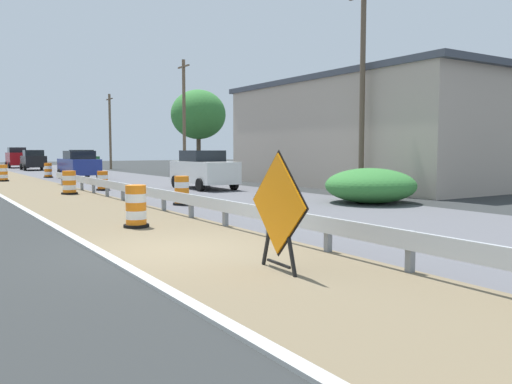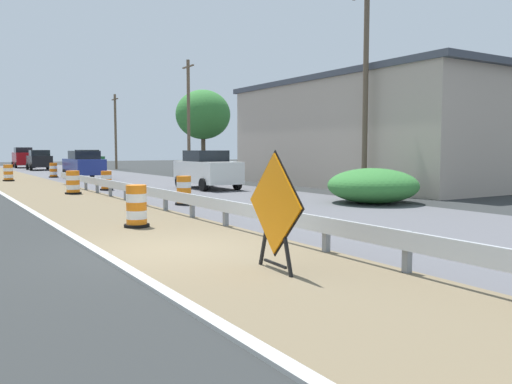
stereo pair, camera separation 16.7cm
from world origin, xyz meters
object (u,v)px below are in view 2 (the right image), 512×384
at_px(car_trailing_near_lane, 88,161).
at_px(traffic_barrel_close, 184,192).
at_px(traffic_barrel_farther, 8,174).
at_px(utility_pole_far, 116,130).
at_px(car_mid_far_lane, 207,170).
at_px(car_lead_far_lane, 84,165).
at_px(car_lead_near_lane, 39,160).
at_px(traffic_barrel_nearest, 137,208).
at_px(utility_pole_near, 366,87).
at_px(traffic_barrel_farthest, 53,171).
at_px(car_trailing_far_lane, 23,158).
at_px(utility_pole_mid, 189,116).
at_px(warning_sign_diamond, 275,208).
at_px(traffic_barrel_mid, 106,182).
at_px(traffic_barrel_far, 73,184).

bearing_deg(car_trailing_near_lane, traffic_barrel_close, -10.00).
height_order(traffic_barrel_farther, utility_pole_far, utility_pole_far).
bearing_deg(car_mid_far_lane, car_lead_far_lane, -165.42).
bearing_deg(car_lead_near_lane, utility_pole_far, -100.34).
bearing_deg(traffic_barrel_nearest, car_mid_far_lane, 55.32).
bearing_deg(utility_pole_near, car_lead_near_lane, 101.49).
bearing_deg(traffic_barrel_farthest, car_mid_far_lane, -73.51).
height_order(traffic_barrel_farthest, car_trailing_far_lane, car_trailing_far_lane).
bearing_deg(car_trailing_far_lane, utility_pole_mid, -162.18).
relative_size(warning_sign_diamond, traffic_barrel_nearest, 1.84).
relative_size(traffic_barrel_nearest, traffic_barrel_close, 1.05).
distance_m(traffic_barrel_farthest, car_trailing_near_lane, 9.09).
bearing_deg(traffic_barrel_close, utility_pole_far, 76.64).
bearing_deg(car_lead_far_lane, car_trailing_near_lane, -16.05).
relative_size(traffic_barrel_close, car_trailing_far_lane, 0.24).
distance_m(warning_sign_diamond, car_trailing_far_lane, 55.13).
bearing_deg(utility_pole_mid, traffic_barrel_nearest, -117.87).
height_order(traffic_barrel_mid, car_lead_near_lane, car_lead_near_lane).
xyz_separation_m(traffic_barrel_nearest, traffic_barrel_farther, (-0.26, 23.48, -0.03)).
xyz_separation_m(traffic_barrel_mid, traffic_barrel_farthest, (0.15, 13.70, 0.04)).
xyz_separation_m(traffic_barrel_farther, car_lead_near_lane, (4.86, 17.59, 0.50)).
bearing_deg(traffic_barrel_farthest, traffic_barrel_farther, -138.60).
height_order(traffic_barrel_far, car_trailing_near_lane, car_trailing_near_lane).
bearing_deg(utility_pole_mid, traffic_barrel_mid, -132.38).
bearing_deg(car_lead_far_lane, car_lead_near_lane, -0.93).
distance_m(traffic_barrel_nearest, traffic_barrel_far, 11.36).
height_order(traffic_barrel_farther, car_mid_far_lane, car_mid_far_lane).
bearing_deg(utility_pole_far, traffic_barrel_nearest, -106.44).
distance_m(car_trailing_near_lane, utility_pole_near, 30.70).
bearing_deg(car_mid_far_lane, car_trailing_far_lane, -174.40).
height_order(car_trailing_far_lane, utility_pole_far, utility_pole_far).
relative_size(traffic_barrel_far, car_trailing_far_lane, 0.24).
distance_m(traffic_barrel_nearest, car_trailing_far_lane, 49.15).
height_order(car_lead_near_lane, car_lead_far_lane, car_lead_near_lane).
xyz_separation_m(traffic_barrel_close, traffic_barrel_farther, (-3.59, 19.09, -0.01)).
bearing_deg(traffic_barrel_far, utility_pole_near, -32.64).
height_order(traffic_barrel_farthest, car_trailing_near_lane, car_trailing_near_lane).
bearing_deg(utility_pole_far, utility_pole_near, -89.33).
height_order(car_lead_near_lane, utility_pole_near, utility_pole_near).
bearing_deg(warning_sign_diamond, car_lead_far_lane, -93.73).
distance_m(car_trailing_near_lane, car_trailing_far_lane, 15.00).
relative_size(traffic_barrel_close, car_trailing_near_lane, 0.25).
xyz_separation_m(traffic_barrel_nearest, traffic_barrel_close, (3.32, 4.39, -0.02)).
distance_m(traffic_barrel_mid, car_lead_near_lane, 28.43).
height_order(car_trailing_near_lane, car_mid_far_lane, car_mid_far_lane).
relative_size(warning_sign_diamond, car_mid_far_lane, 0.46).
bearing_deg(car_trailing_far_lane, traffic_barrel_far, 176.47).
relative_size(traffic_barrel_nearest, car_lead_far_lane, 0.25).
distance_m(traffic_barrel_mid, car_trailing_far_lane, 36.31).
height_order(warning_sign_diamond, traffic_barrel_far, warning_sign_diamond).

